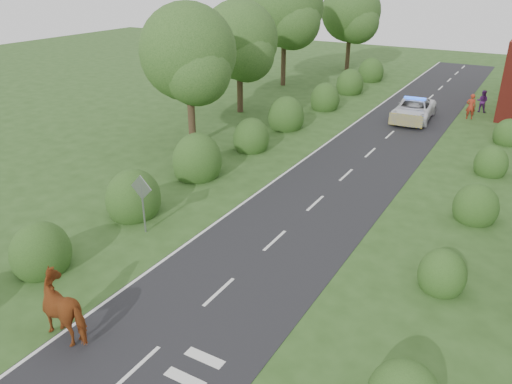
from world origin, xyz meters
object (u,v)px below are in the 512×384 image
Objects in this scene: road_sign at (142,195)px; pedestrian_purple at (482,101)px; pedestrian_red at (471,106)px; police_van at (414,110)px; cow at (69,310)px.

road_sign reaches higher than pedestrian_purple.
road_sign is 1.39× the size of pedestrian_red.
pedestrian_red is 2.48m from pedestrian_purple.
police_van is at bearing 76.41° from road_sign.
police_van is (5.38, 22.27, -0.90)m from road_sign.
pedestrian_purple is (0.46, 2.43, -0.08)m from pedestrian_red.
pedestrian_red is at bearing 70.24° from road_sign.
pedestrian_red is (3.46, 2.36, 0.16)m from police_van.
cow is 1.37× the size of pedestrian_purple.
road_sign is at bearing -106.98° from police_van.
cow is 28.31m from police_van.
road_sign is 26.18m from pedestrian_red.
pedestrian_purple is at bearing 71.03° from road_sign.
pedestrian_red is at bearing 30.83° from police_van.
pedestrian_red reaches higher than cow.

